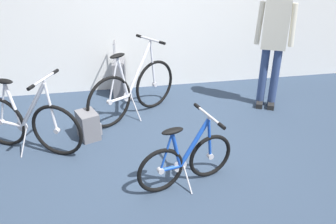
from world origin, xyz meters
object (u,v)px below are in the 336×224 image
at_px(display_bike_left, 133,90).
at_px(backpack_on_floor, 88,125).
at_px(folding_bike_foreground, 186,159).
at_px(visitor_near_wall, 274,36).
at_px(display_bike_right, 28,123).
at_px(rolling_suitcase, 119,77).

distance_m(display_bike_left, backpack_on_floor, 0.78).
bearing_deg(folding_bike_foreground, display_bike_left, 103.78).
relative_size(folding_bike_foreground, backpack_on_floor, 2.95).
distance_m(visitor_near_wall, backpack_on_floor, 2.67).
xyz_separation_m(display_bike_right, rolling_suitcase, (1.09, 1.35, -0.07)).
height_order(folding_bike_foreground, display_bike_left, display_bike_left).
xyz_separation_m(visitor_near_wall, rolling_suitcase, (-2.04, 0.72, -0.73)).
relative_size(display_bike_right, backpack_on_floor, 3.57).
bearing_deg(rolling_suitcase, folding_bike_foreground, -77.04).
height_order(folding_bike_foreground, backpack_on_floor, folding_bike_foreground).
height_order(folding_bike_foreground, display_bike_right, display_bike_right).
distance_m(display_bike_left, visitor_near_wall, 2.00).
bearing_deg(backpack_on_floor, display_bike_left, 38.19).
distance_m(display_bike_right, backpack_on_floor, 0.69).
distance_m(rolling_suitcase, backpack_on_floor, 1.28).
bearing_deg(display_bike_left, display_bike_right, -153.26).
bearing_deg(display_bike_left, folding_bike_foreground, -76.22).
relative_size(display_bike_left, backpack_on_floor, 3.56).
height_order(folding_bike_foreground, rolling_suitcase, rolling_suitcase).
bearing_deg(backpack_on_floor, folding_bike_foreground, -47.74).
relative_size(folding_bike_foreground, rolling_suitcase, 1.22).
distance_m(folding_bike_foreground, visitor_near_wall, 2.28).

